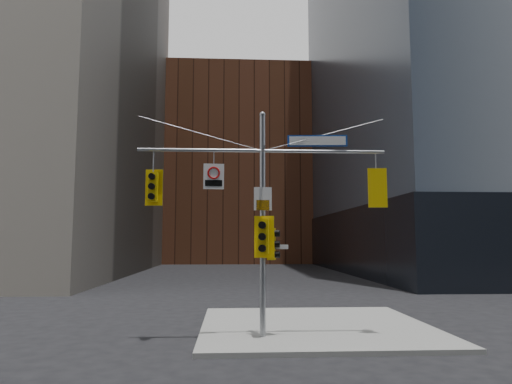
{
  "coord_description": "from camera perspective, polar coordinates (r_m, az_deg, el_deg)",
  "views": [
    {
      "loc": [
        -1.0,
        -12.48,
        3.11
      ],
      "look_at": [
        -0.21,
        2.0,
        4.66
      ],
      "focal_mm": 32.0,
      "sensor_mm": 36.0,
      "label": 1
    }
  ],
  "objects": [
    {
      "name": "sidewalk_corner",
      "position": [
        17.03,
        7.37,
        -16.31
      ],
      "size": [
        8.0,
        8.0,
        0.15
      ],
      "primitive_type": "cube",
      "color": "gray",
      "rests_on": "ground"
    },
    {
      "name": "street_blade_ew",
      "position": [
        14.56,
        2.61,
        -6.87
      ],
      "size": [
        0.73,
        0.05,
        0.15
      ],
      "rotation": [
        0.0,
        0.0,
        -0.02
      ],
      "color": "silver",
      "rests_on": "ground"
    },
    {
      "name": "traffic_light_pole_side",
      "position": [
        14.53,
        2.11,
        -6.51
      ],
      "size": [
        0.44,
        0.37,
        1.0
      ],
      "rotation": [
        0.0,
        0.0,
        1.31
      ],
      "color": "yellow",
      "rests_on": "ground"
    },
    {
      "name": "traffic_light_west_arm",
      "position": [
        14.8,
        -12.76,
        0.62
      ],
      "size": [
        0.56,
        0.45,
        1.16
      ],
      "rotation": [
        0.0,
        0.0,
        -0.06
      ],
      "color": "yellow",
      "rests_on": "ground"
    },
    {
      "name": "street_sign_blade",
      "position": [
        15.1,
        7.68,
        6.35
      ],
      "size": [
        1.95,
        0.19,
        0.38
      ],
      "rotation": [
        0.0,
        0.0,
        -0.07
      ],
      "color": "navy",
      "rests_on": "ground"
    },
    {
      "name": "signal_assembly",
      "position": [
        14.57,
        0.83,
        -0.95
      ],
      "size": [
        8.0,
        0.8,
        7.3
      ],
      "color": "gray",
      "rests_on": "ground"
    },
    {
      "name": "regulatory_sign_pole",
      "position": [
        14.45,
        0.86,
        -0.93
      ],
      "size": [
        0.57,
        0.06,
        0.74
      ],
      "rotation": [
        0.0,
        0.0,
        0.04
      ],
      "color": "silver",
      "rests_on": "ground"
    },
    {
      "name": "street_blade_ns",
      "position": [
        14.97,
        0.71,
        -7.43
      ],
      "size": [
        0.05,
        0.67,
        0.13
      ],
      "rotation": [
        0.0,
        0.0,
        0.03
      ],
      "color": "#145926",
      "rests_on": "ground"
    },
    {
      "name": "regulatory_sign_arm",
      "position": [
        14.61,
        -5.31,
        2.06
      ],
      "size": [
        0.66,
        0.1,
        0.82
      ],
      "rotation": [
        0.0,
        0.0,
        0.06
      ],
      "color": "silver",
      "rests_on": "ground"
    },
    {
      "name": "traffic_light_pole_front",
      "position": [
        14.24,
        0.91,
        -5.61
      ],
      "size": [
        0.62,
        0.57,
        1.32
      ],
      "rotation": [
        0.0,
        0.0,
        -0.23
      ],
      "color": "yellow",
      "rests_on": "ground"
    },
    {
      "name": "traffic_light_east_arm",
      "position": [
        15.32,
        14.82,
        0.44
      ],
      "size": [
        0.61,
        0.51,
        1.27
      ],
      "rotation": [
        0.0,
        0.0,
        3.02
      ],
      "color": "yellow",
      "rests_on": "ground"
    },
    {
      "name": "brick_midrise",
      "position": [
        71.33,
        -2.3,
        2.7
      ],
      "size": [
        26.0,
        20.0,
        28.0
      ],
      "primitive_type": "cube",
      "color": "brown",
      "rests_on": "ground"
    },
    {
      "name": "ground",
      "position": [
        12.9,
        1.51,
        -20.04
      ],
      "size": [
        160.0,
        160.0,
        0.0
      ],
      "primitive_type": "plane",
      "color": "black",
      "rests_on": "ground"
    }
  ]
}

